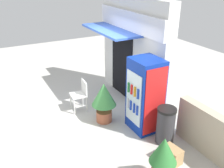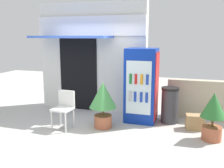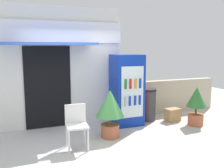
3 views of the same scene
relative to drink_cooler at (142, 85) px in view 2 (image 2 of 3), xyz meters
The scene contains 9 objects.
ground 1.91m from the drink_cooler, 142.37° to the right, with size 16.00×16.00×0.00m, color beige.
storefront_building 1.84m from the drink_cooler, 158.21° to the left, with size 3.15×1.17×3.06m.
drink_cooler is the anchor object (origin of this frame).
plastic_chair 1.96m from the drink_cooler, 147.17° to the right, with size 0.46×0.45×0.89m.
potted_plant_near_shop 1.09m from the drink_cooler, 136.04° to the right, with size 0.64×0.64×1.09m.
potted_plant_curbside 1.84m from the drink_cooler, 24.45° to the right, with size 0.51×0.51×1.02m.
trash_bin 0.85m from the drink_cooler, ahead, with size 0.44×0.44×0.90m.
stone_boundary_wall 2.14m from the drink_cooler, 18.71° to the left, with size 2.79×0.23×1.02m, color #B7AD93.
cardboard_box 1.53m from the drink_cooler, ahead, with size 0.40×0.27×0.35m, color tan.
Camera 2 is at (2.49, -5.08, 2.16)m, focal length 40.37 mm.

